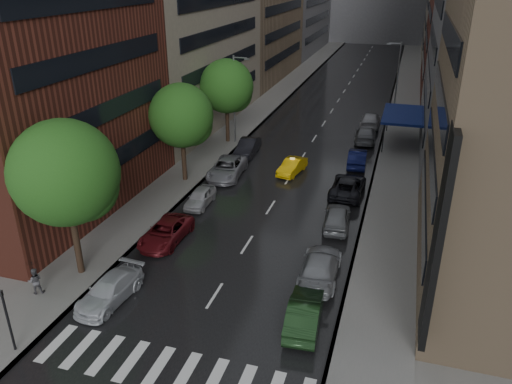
# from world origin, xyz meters

# --- Properties ---
(ground) EXTENTS (220.00, 220.00, 0.00)m
(ground) POSITION_xyz_m (0.00, 0.00, 0.00)
(ground) COLOR gray
(ground) RESTS_ON ground
(road) EXTENTS (14.00, 140.00, 0.01)m
(road) POSITION_xyz_m (0.00, 50.00, 0.01)
(road) COLOR black
(road) RESTS_ON ground
(sidewalk_left) EXTENTS (4.00, 140.00, 0.15)m
(sidewalk_left) POSITION_xyz_m (-9.00, 50.00, 0.07)
(sidewalk_left) COLOR gray
(sidewalk_left) RESTS_ON ground
(sidewalk_right) EXTENTS (4.00, 140.00, 0.15)m
(sidewalk_right) POSITION_xyz_m (9.00, 50.00, 0.07)
(sidewalk_right) COLOR gray
(sidewalk_right) RESTS_ON ground
(crosswalk) EXTENTS (13.15, 2.80, 0.01)m
(crosswalk) POSITION_xyz_m (0.20, -2.00, 0.01)
(crosswalk) COLOR silver
(crosswalk) RESTS_ON ground
(tree_near) EXTENTS (6.08, 6.08, 9.69)m
(tree_near) POSITION_xyz_m (-8.60, 3.75, 6.63)
(tree_near) COLOR #382619
(tree_near) RESTS_ON ground
(tree_mid) EXTENTS (5.38, 5.38, 8.57)m
(tree_mid) POSITION_xyz_m (-8.60, 18.98, 5.87)
(tree_mid) COLOR #382619
(tree_mid) RESTS_ON ground
(tree_far) EXTENTS (5.52, 5.52, 8.80)m
(tree_far) POSITION_xyz_m (-8.60, 29.98, 6.02)
(tree_far) COLOR #382619
(tree_far) RESTS_ON ground
(taxi) EXTENTS (2.17, 4.30, 1.35)m
(taxi) POSITION_xyz_m (-0.02, 23.38, 0.68)
(taxi) COLOR yellow
(taxi) RESTS_ON ground
(parked_cars_left) EXTENTS (3.03, 29.98, 1.59)m
(parked_cars_left) POSITION_xyz_m (-5.40, 15.27, 0.74)
(parked_cars_left) COLOR #B5B8BF
(parked_cars_left) RESTS_ON ground
(parked_cars_right) EXTENTS (2.62, 42.50, 1.59)m
(parked_cars_right) POSITION_xyz_m (5.40, 22.05, 0.78)
(parked_cars_right) COLOR #173317
(parked_cars_right) RESTS_ON ground
(ped_black_umbrella) EXTENTS (0.98, 0.98, 2.09)m
(ped_black_umbrella) POSITION_xyz_m (-9.69, 1.12, 1.39)
(ped_black_umbrella) COLOR #545459
(ped_black_umbrella) RESTS_ON sidewalk_left
(traffic_light) EXTENTS (0.18, 0.15, 3.45)m
(traffic_light) POSITION_xyz_m (-7.60, -3.08, 2.23)
(traffic_light) COLOR black
(traffic_light) RESTS_ON sidewalk_left
(street_lamp_left) EXTENTS (1.74, 0.22, 9.00)m
(street_lamp_left) POSITION_xyz_m (-7.72, 30.00, 4.89)
(street_lamp_left) COLOR gray
(street_lamp_left) RESTS_ON sidewalk_left
(street_lamp_right) EXTENTS (1.74, 0.22, 9.00)m
(street_lamp_right) POSITION_xyz_m (7.72, 45.00, 4.89)
(street_lamp_right) COLOR gray
(street_lamp_right) RESTS_ON sidewalk_right
(awning) EXTENTS (4.00, 8.00, 3.12)m
(awning) POSITION_xyz_m (8.98, 35.00, 3.13)
(awning) COLOR navy
(awning) RESTS_ON sidewalk_right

